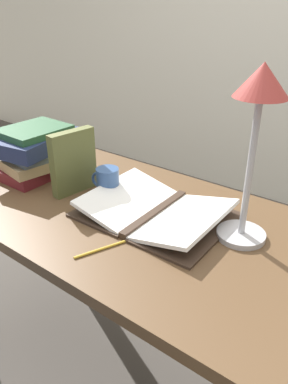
{
  "coord_description": "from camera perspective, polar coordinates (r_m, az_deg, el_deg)",
  "views": [
    {
      "loc": [
        0.65,
        -0.77,
        1.34
      ],
      "look_at": [
        0.04,
        0.01,
        0.84
      ],
      "focal_mm": 35.0,
      "sensor_mm": 36.0,
      "label": 1
    }
  ],
  "objects": [
    {
      "name": "ground_plane",
      "position": [
        1.67,
        -1.6,
        -26.11
      ],
      "size": [
        12.0,
        12.0,
        0.0
      ],
      "primitive_type": "plane",
      "color": "#47423D"
    },
    {
      "name": "coffee_mug",
      "position": [
        1.24,
        -5.6,
        1.41
      ],
      "size": [
        0.11,
        0.07,
        0.1
      ],
      "rotation": [
        0.0,
        0.0,
        3.2
      ],
      "color": "#335184",
      "rests_on": "reading_desk"
    },
    {
      "name": "reading_lamp",
      "position": [
        0.94,
        16.9,
        10.98
      ],
      "size": [
        0.13,
        0.13,
        0.47
      ],
      "color": "#ADADB2",
      "rests_on": "reading_desk"
    },
    {
      "name": "book_stack_tall",
      "position": [
        1.44,
        -16.03,
        6.01
      ],
      "size": [
        0.24,
        0.32,
        0.18
      ],
      "color": "maroon",
      "rests_on": "reading_desk"
    },
    {
      "name": "book_standing_upright",
      "position": [
        1.27,
        -10.78,
        4.48
      ],
      "size": [
        0.06,
        0.16,
        0.21
      ],
      "rotation": [
        0.0,
        0.0,
        -0.15
      ],
      "color": "brown",
      "rests_on": "reading_desk"
    },
    {
      "name": "reading_desk",
      "position": [
        1.22,
        -1.99,
        -7.57
      ],
      "size": [
        1.36,
        0.68,
        0.76
      ],
      "color": "brown",
      "rests_on": "ground_plane"
    },
    {
      "name": "open_book",
      "position": [
        1.13,
        1.72,
        -2.92
      ],
      "size": [
        0.44,
        0.34,
        0.06
      ],
      "rotation": [
        0.0,
        0.0,
        0.02
      ],
      "color": "#38281E",
      "rests_on": "reading_desk"
    },
    {
      "name": "pencil",
      "position": [
        1.0,
        -6.16,
        -8.5
      ],
      "size": [
        0.07,
        0.16,
        0.01
      ],
      "rotation": [
        0.0,
        0.0,
        -0.38
      ],
      "color": "gold",
      "rests_on": "reading_desk"
    }
  ]
}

